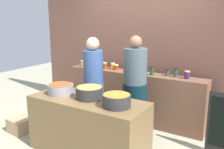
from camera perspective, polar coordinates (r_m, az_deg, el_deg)
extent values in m
plane|color=#A5A286|center=(4.03, -2.72, -15.69)|extent=(12.00, 12.00, 0.00)
cube|color=brown|center=(4.82, 6.96, 7.72)|extent=(4.80, 0.12, 3.00)
cube|color=brown|center=(4.72, 4.82, -5.10)|extent=(2.70, 0.36, 0.95)
cube|color=brown|center=(3.63, -5.53, -11.86)|extent=(1.70, 0.70, 0.82)
cylinder|color=olive|center=(5.16, -6.84, 2.49)|extent=(0.08, 0.08, 0.11)
cylinder|color=#D6C666|center=(5.15, -6.86, 3.17)|extent=(0.08, 0.08, 0.01)
cylinder|color=brown|center=(5.11, -5.03, 2.30)|extent=(0.08, 0.08, 0.09)
cylinder|color=#D6C666|center=(5.10, -5.04, 2.85)|extent=(0.09, 0.09, 0.01)
cylinder|color=#3F2A49|center=(4.98, -2.37, 2.20)|extent=(0.07, 0.07, 0.11)
cylinder|color=#D6C666|center=(4.97, -2.38, 2.90)|extent=(0.07, 0.07, 0.01)
cylinder|color=#8D3D0C|center=(4.87, -1.64, 1.97)|extent=(0.08, 0.08, 0.11)
cylinder|color=silver|center=(4.86, -1.64, 2.70)|extent=(0.08, 0.08, 0.01)
cylinder|color=gold|center=(4.85, 0.19, 1.91)|extent=(0.08, 0.08, 0.11)
cylinder|color=silver|center=(4.84, 0.19, 2.61)|extent=(0.09, 0.09, 0.01)
cylinder|color=#B42D11|center=(4.78, 0.97, 1.60)|extent=(0.08, 0.08, 0.09)
cylinder|color=silver|center=(4.77, 0.97, 2.21)|extent=(0.09, 0.09, 0.02)
cylinder|color=#264E25|center=(4.39, 9.20, 0.72)|extent=(0.07, 0.07, 0.13)
cylinder|color=black|center=(4.38, 9.23, 1.66)|extent=(0.07, 0.07, 0.01)
cylinder|color=#305339|center=(4.39, 12.67, 0.37)|extent=(0.07, 0.07, 0.10)
cylinder|color=black|center=(4.38, 12.70, 1.09)|extent=(0.07, 0.07, 0.01)
cylinder|color=#255038|center=(4.34, 14.53, 0.34)|extent=(0.07, 0.07, 0.13)
cylinder|color=black|center=(4.33, 14.58, 1.28)|extent=(0.07, 0.07, 0.01)
cylinder|color=#421C56|center=(4.26, 16.95, -0.17)|extent=(0.08, 0.08, 0.12)
cylinder|color=#D6C666|center=(4.25, 17.01, 0.69)|extent=(0.09, 0.09, 0.02)
cylinder|color=gray|center=(3.76, -11.76, -3.31)|extent=(0.38, 0.38, 0.14)
cylinder|color=#9C4920|center=(3.74, -11.82, -2.20)|extent=(0.35, 0.35, 0.00)
cylinder|color=#2D2D2D|center=(3.49, -5.25, -4.22)|extent=(0.38, 0.38, 0.16)
cylinder|color=#BB8A43|center=(3.46, -5.27, -2.88)|extent=(0.35, 0.35, 0.00)
cylinder|color=#2D2D2D|center=(3.15, 1.04, -6.07)|extent=(0.37, 0.37, 0.16)
cylinder|color=#BF7629|center=(3.13, 1.05, -4.61)|extent=(0.34, 0.34, 0.00)
cylinder|color=#4B5E49|center=(4.23, -4.22, -7.70)|extent=(0.34, 0.34, 0.88)
cylinder|color=#334F83|center=(4.04, -4.38, 1.77)|extent=(0.32, 0.32, 0.54)
sphere|color=#D8A884|center=(3.98, -4.48, 7.09)|extent=(0.21, 0.21, 0.21)
cylinder|color=#0A232E|center=(4.09, 5.15, -8.22)|extent=(0.39, 0.39, 0.91)
cylinder|color=#43515A|center=(3.89, 5.37, 1.97)|extent=(0.37, 0.37, 0.56)
sphere|color=#8C6047|center=(3.83, 5.48, 7.51)|extent=(0.19, 0.19, 0.19)
cube|color=tan|center=(4.64, -20.29, -10.84)|extent=(0.41, 0.39, 0.25)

